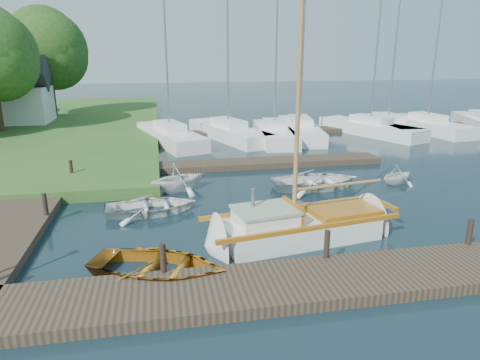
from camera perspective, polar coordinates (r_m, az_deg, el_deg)
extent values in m
plane|color=black|center=(16.56, 0.00, -3.99)|extent=(160.00, 160.00, 0.00)
cube|color=#32271C|center=(11.21, 5.99, -13.77)|extent=(18.00, 2.20, 0.30)
cube|color=#32271C|center=(18.83, -25.97, -2.68)|extent=(2.20, 18.00, 0.30)
cube|color=#32271C|center=(22.99, 1.83, 2.23)|extent=(14.00, 1.60, 0.30)
cube|color=#32271C|center=(34.28, 11.50, 6.62)|extent=(30.00, 1.60, 0.30)
cylinder|color=black|center=(11.43, -10.24, -10.19)|extent=(0.16, 0.16, 0.80)
cylinder|color=black|center=(12.26, 11.51, -8.36)|extent=(0.16, 0.16, 0.80)
cylinder|color=black|center=(14.51, 28.30, -6.10)|extent=(0.16, 0.16, 0.80)
cylinder|color=black|center=(16.57, -24.55, -2.95)|extent=(0.16, 0.16, 0.80)
cylinder|color=black|center=(21.26, -21.59, 1.43)|extent=(0.16, 0.16, 0.80)
cube|color=white|center=(14.11, 7.85, -6.87)|extent=(5.25, 2.77, 0.90)
cone|color=white|center=(15.69, 17.81, -5.09)|extent=(1.59, 2.14, 1.96)
cone|color=white|center=(13.09, -3.80, -8.66)|extent=(1.30, 2.09, 1.96)
cube|color=#8B590C|center=(14.70, 6.23, -3.70)|extent=(6.14, 1.10, 0.14)
cube|color=#8B590C|center=(13.16, 9.84, -6.31)|extent=(6.14, 1.10, 0.14)
cube|color=#8B590C|center=(15.73, 18.98, -3.17)|extent=(0.29, 1.11, 0.14)
cube|color=white|center=(13.37, 3.38, -4.98)|extent=(2.00, 1.67, 0.44)
cube|color=#94AD8A|center=(13.28, 3.40, -3.97)|extent=(2.11, 1.78, 0.08)
cube|color=#8B590C|center=(13.72, 7.04, -4.14)|extent=(0.34, 1.40, 0.60)
cylinder|color=slate|center=(13.32, 1.73, -2.38)|extent=(0.12, 0.12, 0.60)
cube|color=#8B590C|center=(14.69, 13.49, -3.92)|extent=(2.41, 1.83, 0.20)
cylinder|color=#9E6F39|center=(12.92, 7.86, 12.32)|extent=(0.14, 0.14, 8.40)
cylinder|color=#9E6F39|center=(14.30, 13.05, -0.64)|extent=(3.18, 0.60, 0.10)
imported|color=#8B590C|center=(11.90, -10.87, -10.78)|extent=(4.51, 3.94, 0.78)
imported|color=white|center=(16.49, -11.73, -3.13)|extent=(3.58, 2.67, 0.71)
imported|color=white|center=(18.85, -8.27, 0.54)|extent=(3.23, 3.05, 1.35)
imported|color=white|center=(19.45, 10.11, 0.15)|extent=(4.01, 2.88, 0.83)
imported|color=white|center=(21.08, 20.32, 0.87)|extent=(2.36, 2.22, 1.00)
cube|color=white|center=(29.51, -9.32, 5.78)|extent=(4.64, 8.95, 0.90)
cube|color=white|center=(29.39, -9.38, 7.12)|extent=(2.23, 3.32, 0.50)
cylinder|color=slate|center=(29.03, -9.81, 16.09)|extent=(0.12, 0.12, 9.68)
cube|color=white|center=(30.57, -1.56, 6.35)|extent=(4.96, 9.26, 0.90)
cube|color=white|center=(30.46, -1.57, 7.65)|extent=(2.33, 3.44, 0.50)
cylinder|color=slate|center=(30.11, -1.63, 15.61)|extent=(0.12, 0.12, 8.94)
cube|color=white|center=(30.13, 4.60, 6.16)|extent=(3.11, 8.18, 0.90)
cube|color=white|center=(30.01, 4.63, 7.47)|extent=(1.71, 2.94, 0.50)
cylinder|color=slate|center=(29.67, 4.89, 18.15)|extent=(0.12, 0.12, 11.63)
cube|color=white|center=(31.95, 7.98, 6.64)|extent=(3.76, 9.57, 0.90)
cube|color=white|center=(31.84, 8.03, 7.88)|extent=(1.94, 3.46, 0.50)
cylinder|color=slate|center=(31.51, 8.38, 16.29)|extent=(0.12, 0.12, 9.82)
cube|color=white|center=(33.61, 16.95, 6.56)|extent=(5.35, 8.77, 0.90)
cube|color=white|center=(33.51, 17.05, 7.74)|extent=(2.45, 3.31, 0.50)
cylinder|color=slate|center=(33.19, 17.69, 15.19)|extent=(0.12, 0.12, 9.22)
cube|color=white|center=(35.17, 19.08, 6.79)|extent=(2.65, 8.24, 0.90)
cube|color=white|center=(35.07, 19.19, 7.91)|extent=(1.55, 2.92, 0.50)
cylinder|color=slate|center=(34.77, 19.94, 15.65)|extent=(0.12, 0.12, 9.99)
cube|color=white|center=(36.40, 23.63, 6.61)|extent=(3.13, 8.34, 0.90)
cube|color=white|center=(36.31, 23.75, 7.70)|extent=(1.72, 2.99, 0.50)
cylinder|color=slate|center=(36.01, 24.62, 14.99)|extent=(0.12, 0.12, 9.78)
cube|color=white|center=(39.04, -27.67, 8.85)|extent=(5.00, 4.00, 2.80)
cube|color=#303034|center=(38.88, -28.15, 12.40)|extent=(5.25, 2.88, 2.88)
cylinder|color=#332114|center=(42.37, -23.63, 10.39)|extent=(0.36, 0.36, 3.67)
sphere|color=#183C11|center=(42.23, -24.23, 15.46)|extent=(6.73, 6.73, 6.73)
sphere|color=#183C11|center=(41.83, -23.56, 14.84)|extent=(5.71, 5.71, 5.71)
sphere|color=#183C11|center=(42.72, -24.77, 16.36)|extent=(6.12, 6.12, 6.12)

